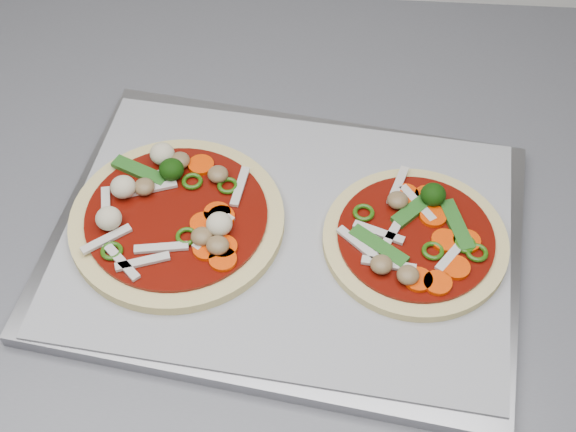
{
  "coord_description": "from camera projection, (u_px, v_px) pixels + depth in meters",
  "views": [
    {
      "loc": [
        -0.16,
        0.77,
        1.5
      ],
      "look_at": [
        -0.19,
        1.22,
        0.93
      ],
      "focal_mm": 50.0,
      "sensor_mm": 36.0,
      "label": 1
    }
  ],
  "objects": [
    {
      "name": "pizza_left",
      "position": [
        177.0,
        216.0,
        0.74
      ],
      "size": [
        0.26,
        0.26,
        0.03
      ],
      "rotation": [
        0.0,
        0.0,
        -0.36
      ],
      "color": "#E8D381",
      "rests_on": "parchment"
    },
    {
      "name": "base_cabinet",
      "position": [
        425.0,
        399.0,
        1.16
      ],
      "size": [
        3.6,
        0.6,
        0.86
      ],
      "primitive_type": "cube",
      "color": "silver",
      "rests_on": "ground"
    },
    {
      "name": "countertop",
      "position": [
        484.0,
        200.0,
        0.81
      ],
      "size": [
        3.6,
        0.6,
        0.04
      ],
      "primitive_type": "cube",
      "color": "#595960",
      "rests_on": "base_cabinet"
    },
    {
      "name": "parchment",
      "position": [
        287.0,
        234.0,
        0.74
      ],
      "size": [
        0.44,
        0.34,
        0.0
      ],
      "primitive_type": "cube",
      "rotation": [
        0.0,
        0.0,
        -0.1
      ],
      "color": "#A3A3A8",
      "rests_on": "baking_tray"
    },
    {
      "name": "baking_tray",
      "position": [
        287.0,
        239.0,
        0.75
      ],
      "size": [
        0.47,
        0.37,
        0.01
      ],
      "primitive_type": "cube",
      "rotation": [
        0.0,
        0.0,
        -0.14
      ],
      "color": "gray",
      "rests_on": "countertop"
    },
    {
      "name": "pizza_right",
      "position": [
        416.0,
        238.0,
        0.73
      ],
      "size": [
        0.2,
        0.2,
        0.03
      ],
      "rotation": [
        0.0,
        0.0,
        -0.22
      ],
      "color": "#E8D381",
      "rests_on": "parchment"
    }
  ]
}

